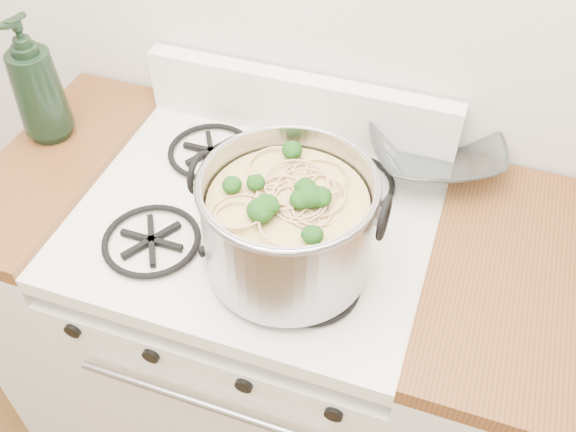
{
  "coord_description": "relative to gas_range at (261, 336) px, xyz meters",
  "views": [
    {
      "loc": [
        0.39,
        0.38,
        1.89
      ],
      "look_at": [
        0.12,
        1.15,
        1.05
      ],
      "focal_mm": 40.0,
      "sensor_mm": 36.0,
      "label": 1
    }
  ],
  "objects": [
    {
      "name": "glass_bowl",
      "position": [
        0.33,
        0.28,
        0.5
      ],
      "size": [
        0.16,
        0.16,
        0.03
      ],
      "primitive_type": "imported",
      "rotation": [
        0.0,
        0.0,
        0.41
      ],
      "color": "white",
      "rests_on": "gas_range"
    },
    {
      "name": "counter_left",
      "position": [
        -0.51,
        0.0,
        0.02
      ],
      "size": [
        0.25,
        0.65,
        0.92
      ],
      "color": "silver",
      "rests_on": "ground"
    },
    {
      "name": "spatula",
      "position": [
        0.12,
        0.03,
        0.5
      ],
      "size": [
        0.42,
        0.42,
        0.02
      ],
      "primitive_type": null,
      "rotation": [
        0.0,
        0.0,
        -0.73
      ],
      "color": "black",
      "rests_on": "gas_range"
    },
    {
      "name": "stock_pot",
      "position": [
        0.12,
        -0.12,
        0.59
      ],
      "size": [
        0.36,
        0.33,
        0.22
      ],
      "color": "#9999A1",
      "rests_on": "gas_range"
    },
    {
      "name": "gas_range",
      "position": [
        0.0,
        0.0,
        0.0
      ],
      "size": [
        0.76,
        0.66,
        0.92
      ],
      "color": "white",
      "rests_on": "ground"
    },
    {
      "name": "bottle",
      "position": [
        -0.55,
        0.08,
        0.64
      ],
      "size": [
        0.15,
        0.15,
        0.31
      ],
      "primitive_type": "imported",
      "rotation": [
        0.0,
        0.0,
        -0.34
      ],
      "color": "black",
      "rests_on": "counter_left"
    }
  ]
}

